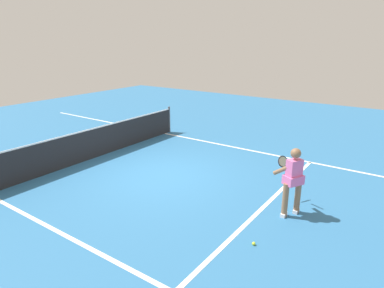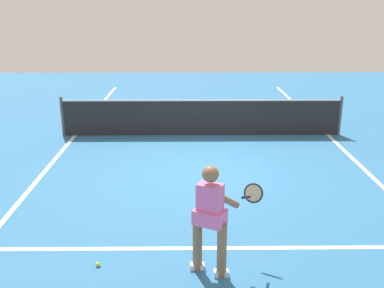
{
  "view_description": "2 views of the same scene",
  "coord_description": "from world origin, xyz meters",
  "views": [
    {
      "loc": [
        -6.81,
        -5.86,
        3.73
      ],
      "look_at": [
        0.0,
        -1.08,
        1.13
      ],
      "focal_mm": 31.31,
      "sensor_mm": 36.0,
      "label": 1
    },
    {
      "loc": [
        -0.39,
        -9.07,
        3.52
      ],
      "look_at": [
        -0.31,
        -1.35,
        1.05
      ],
      "focal_mm": 41.64,
      "sensor_mm": 36.0,
      "label": 2
    }
  ],
  "objects": [
    {
      "name": "ground_plane",
      "position": [
        0.0,
        0.0,
        0.0
      ],
      "size": [
        28.49,
        28.49,
        0.0
      ],
      "primitive_type": "plane",
      "color": "teal"
    },
    {
      "name": "tennis_ball_mid",
      "position": [
        -1.65,
        -3.67,
        0.03
      ],
      "size": [
        0.07,
        0.07,
        0.07
      ],
      "primitive_type": "sphere",
      "color": "#D1E533",
      "rests_on": "ground"
    },
    {
      "name": "service_line_marking",
      "position": [
        0.0,
        -3.21,
        0.0
      ],
      "size": [
        7.01,
        0.1,
        0.01
      ],
      "primitive_type": "cube",
      "color": "white",
      "rests_on": "ground"
    },
    {
      "name": "tennis_player",
      "position": [
        -0.08,
        -3.8,
        0.85
      ],
      "size": [
        1.05,
        0.82,
        1.55
      ],
      "color": "#8C6647",
      "rests_on": "ground"
    },
    {
      "name": "court_net",
      "position": [
        0.0,
        2.75,
        0.51
      ],
      "size": [
        7.69,
        0.08,
        1.08
      ],
      "color": "#4C4C51",
      "rests_on": "ground"
    },
    {
      "name": "sideline_left_marking",
      "position": [
        -3.5,
        0.0,
        0.0
      ],
      "size": [
        0.1,
        19.92,
        0.01
      ],
      "primitive_type": "cube",
      "color": "white",
      "rests_on": "ground"
    },
    {
      "name": "sideline_right_marking",
      "position": [
        3.5,
        0.0,
        0.0
      ],
      "size": [
        0.1,
        19.92,
        0.01
      ],
      "primitive_type": "cube",
      "color": "white",
      "rests_on": "ground"
    }
  ]
}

